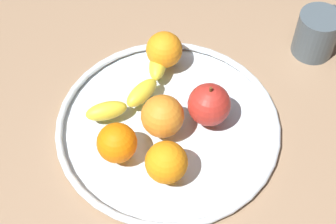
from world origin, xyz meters
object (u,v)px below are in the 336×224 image
at_px(apple, 209,105).
at_px(orange_back_left, 117,143).
at_px(banana, 137,87).
at_px(fruit_bowl, 168,126).
at_px(orange_front_left, 164,50).
at_px(ambient_mug, 317,33).
at_px(orange_back_right, 163,117).
at_px(orange_center, 166,162).

bearing_deg(apple, orange_back_left, 152.27).
height_order(banana, apple, apple).
relative_size(fruit_bowl, orange_back_left, 5.90).
distance_m(apple, orange_front_left, 0.15).
bearing_deg(ambient_mug, orange_front_left, 135.82).
relative_size(banana, orange_back_right, 3.00).
distance_m(fruit_bowl, ambient_mug, 0.33).
distance_m(apple, orange_center, 0.13).
relative_size(banana, ambient_mug, 1.86).
height_order(orange_back_right, ambient_mug, orange_back_right).
bearing_deg(ambient_mug, orange_back_right, 161.05).
relative_size(orange_center, ambient_mug, 0.58).
bearing_deg(orange_center, fruit_bowl, 34.74).
bearing_deg(orange_center, ambient_mug, -8.54).
height_order(apple, orange_back_left, apple).
xyz_separation_m(apple, orange_front_left, (0.06, 0.13, -0.00)).
bearing_deg(orange_center, orange_back_left, 101.39).
xyz_separation_m(orange_back_right, ambient_mug, (0.33, -0.11, -0.01)).
xyz_separation_m(banana, orange_back_left, (-0.12, -0.05, 0.02)).
xyz_separation_m(fruit_bowl, orange_front_left, (0.11, 0.09, 0.04)).
bearing_deg(fruit_bowl, orange_front_left, 39.02).
bearing_deg(fruit_bowl, orange_back_right, -172.64).
bearing_deg(orange_front_left, fruit_bowl, -140.98).
bearing_deg(orange_front_left, orange_back_right, -144.04).
xyz_separation_m(orange_center, orange_front_left, (0.19, 0.14, -0.00)).
xyz_separation_m(orange_back_right, orange_front_left, (0.12, 0.09, -0.00)).
bearing_deg(orange_front_left, orange_center, -142.76).
xyz_separation_m(banana, orange_center, (-0.10, -0.14, 0.02)).
xyz_separation_m(banana, ambient_mug, (0.29, -0.20, 0.01)).
bearing_deg(orange_back_left, ambient_mug, -19.23).
height_order(fruit_bowl, apple, apple).
height_order(banana, orange_center, orange_center).
relative_size(orange_front_left, ambient_mug, 0.57).
relative_size(apple, orange_front_left, 1.21).
bearing_deg(fruit_bowl, apple, -44.70).
xyz_separation_m(orange_back_left, ambient_mug, (0.41, -0.14, -0.01)).
xyz_separation_m(banana, orange_front_left, (0.09, 0.00, 0.02)).
bearing_deg(ambient_mug, orange_center, 171.46).
xyz_separation_m(orange_center, orange_back_right, (0.06, 0.05, 0.00)).
bearing_deg(apple, ambient_mug, -14.10).
height_order(banana, orange_front_left, orange_front_left).
height_order(fruit_bowl, banana, banana).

